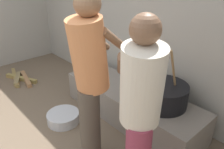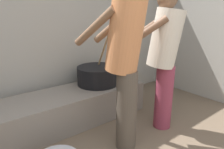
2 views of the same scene
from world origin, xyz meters
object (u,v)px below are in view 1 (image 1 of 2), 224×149
Objects in this scene: cook_in_orange_shirt at (90,73)px; cooking_pot_main at (163,94)px; cook_in_cream_shirt at (140,107)px; metal_mixing_bowl at (63,117)px.

cooking_pot_main is at bearing 73.63° from cook_in_orange_shirt.
metal_mixing_bowl is at bearing 178.03° from cook_in_cream_shirt.
cook_in_orange_shirt reaches higher than metal_mixing_bowl.
metal_mixing_bowl is (-0.92, -0.74, -0.45)m from cooking_pot_main.
cook_in_cream_shirt is 3.82× the size of metal_mixing_bowl.
cook_in_orange_shirt is at bearing -106.37° from cooking_pot_main.
cook_in_orange_shirt is 1.12m from metal_mixing_bowl.
cooking_pot_main is 0.93m from cook_in_cream_shirt.
cooking_pot_main is 0.45× the size of cook_in_cream_shirt.
cook_in_orange_shirt is (-0.23, -0.80, 0.43)m from cooking_pot_main.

